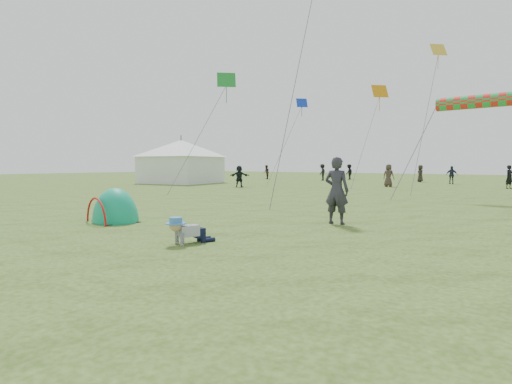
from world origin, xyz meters
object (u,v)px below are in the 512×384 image
Objects in this scene: popup_tent at (116,222)px; event_marquee at (181,160)px; crawling_toddler at (186,230)px; standing_adult at (337,191)px.

popup_tent is 25.17m from event_marquee.
crawling_toddler is 4.31m from popup_tent.
crawling_toddler is at bearing -51.92° from event_marquee.
event_marquee reaches higher than crawling_toddler.
crawling_toddler is at bearing -1.83° from popup_tent.
event_marquee is at bearing 157.12° from crawling_toddler.
popup_tent is at bearing -174.50° from crawling_toddler.
standing_adult reaches higher than popup_tent.
popup_tent is 1.05× the size of standing_adult.
crawling_toddler is 0.39× the size of popup_tent.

